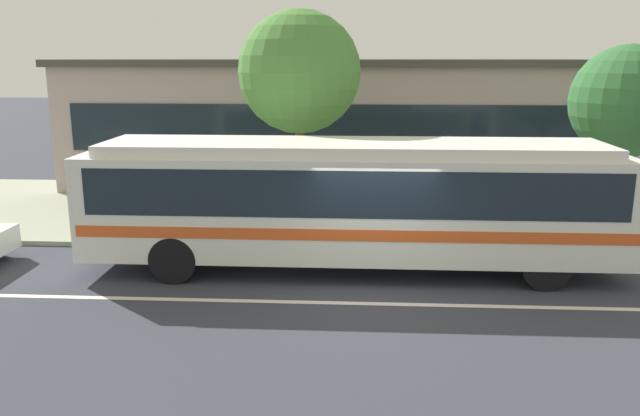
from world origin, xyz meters
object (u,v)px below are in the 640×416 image
pedestrian_standing_by_tree (390,199)px  street_tree_mid_block (627,102)px  pedestrian_waiting_near_sign (444,198)px  bus_stop_sign (537,184)px  pedestrian_walking_along_curb (196,199)px  transit_bus (353,197)px  street_tree_near_stop (299,72)px

pedestrian_standing_by_tree → street_tree_mid_block: street_tree_mid_block is taller
pedestrian_waiting_near_sign → bus_stop_sign: (2.12, -0.66, 0.52)m
pedestrian_standing_by_tree → pedestrian_walking_along_curb: bearing=-179.4°
transit_bus → bus_stop_sign: size_ratio=4.91×
pedestrian_walking_along_curb → transit_bus: bearing=-28.1°
street_tree_near_stop → pedestrian_standing_by_tree: bearing=-26.0°
pedestrian_waiting_near_sign → street_tree_near_stop: (-3.76, 0.95, 3.11)m
transit_bus → street_tree_near_stop: 4.49m
pedestrian_waiting_near_sign → bus_stop_sign: size_ratio=0.72×
pedestrian_walking_along_curb → street_tree_near_stop: (2.58, 1.22, 3.16)m
pedestrian_waiting_near_sign → pedestrian_standing_by_tree: size_ratio=0.99×
pedestrian_walking_along_curb → pedestrian_standing_by_tree: bearing=0.6°
pedestrian_waiting_near_sign → pedestrian_standing_by_tree: 1.39m
transit_bus → pedestrian_waiting_near_sign: (2.31, 2.43, -0.54)m
pedestrian_walking_along_curb → bus_stop_sign: size_ratio=0.69×
pedestrian_walking_along_curb → bus_stop_sign: bus_stop_sign is taller
pedestrian_walking_along_curb → street_tree_near_stop: street_tree_near_stop is taller
transit_bus → street_tree_mid_block: street_tree_mid_block is taller
pedestrian_waiting_near_sign → pedestrian_walking_along_curb: pedestrian_waiting_near_sign is taller
transit_bus → pedestrian_standing_by_tree: bearing=67.1°
transit_bus → street_tree_near_stop: size_ratio=2.03×
transit_bus → bus_stop_sign: transit_bus is taller
street_tree_mid_block → bus_stop_sign: bearing=-147.7°
street_tree_near_stop → bus_stop_sign: bearing=-15.3°
transit_bus → pedestrian_waiting_near_sign: 3.39m
transit_bus → pedestrian_walking_along_curb: 4.62m
street_tree_near_stop → transit_bus: bearing=-66.7°
pedestrian_waiting_near_sign → pedestrian_walking_along_curb: (-6.35, -0.27, -0.05)m
pedestrian_standing_by_tree → bus_stop_sign: bearing=-7.3°
transit_bus → street_tree_mid_block: size_ratio=2.40×
bus_stop_sign → street_tree_near_stop: size_ratio=0.41×
street_tree_near_stop → street_tree_mid_block: size_ratio=1.18×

